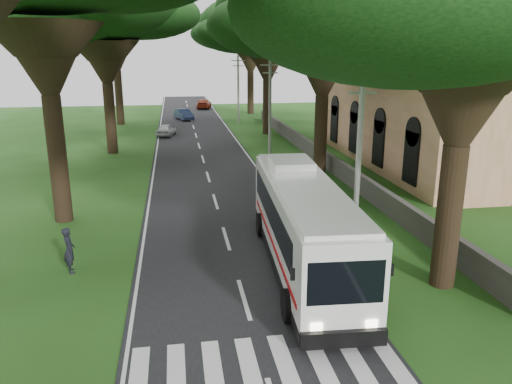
% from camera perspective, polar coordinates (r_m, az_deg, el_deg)
% --- Properties ---
extents(ground, '(140.00, 140.00, 0.00)m').
position_cam_1_polar(ground, '(16.28, -0.37, -15.45)').
color(ground, '#224915').
rests_on(ground, ground).
extents(road, '(8.00, 120.00, 0.04)m').
position_cam_1_polar(road, '(39.72, -6.00, 3.44)').
color(road, black).
rests_on(road, ground).
extents(crosswalk, '(8.00, 3.00, 0.01)m').
position_cam_1_polar(crosswalk, '(14.63, 0.92, -19.46)').
color(crosswalk, silver).
rests_on(crosswalk, ground).
extents(property_wall, '(0.35, 50.00, 1.20)m').
position_cam_1_polar(property_wall, '(40.14, 7.03, 4.40)').
color(property_wall, '#383533').
rests_on(property_wall, ground).
extents(church, '(14.00, 24.00, 11.60)m').
position_cam_1_polar(church, '(40.73, 20.49, 9.83)').
color(church, tan).
rests_on(church, ground).
extents(pole_near, '(1.60, 0.24, 8.00)m').
position_cam_1_polar(pole_near, '(21.61, 11.66, 4.08)').
color(pole_near, gray).
rests_on(pole_near, ground).
extents(pole_mid, '(1.60, 0.24, 8.00)m').
position_cam_1_polar(pole_mid, '(40.70, 1.61, 9.77)').
color(pole_mid, gray).
rests_on(pole_mid, ground).
extents(pole_far, '(1.60, 0.24, 8.00)m').
position_cam_1_polar(pole_far, '(60.39, -2.04, 11.73)').
color(pole_far, gray).
rests_on(pole_far, ground).
extents(tree_l_midb, '(13.28, 13.28, 14.82)m').
position_cam_1_polar(tree_l_midb, '(44.21, -17.24, 19.52)').
color(tree_l_midb, black).
rests_on(tree_l_midb, ground).
extents(tree_l_far, '(13.30, 13.30, 15.83)m').
position_cam_1_polar(tree_l_far, '(62.23, -16.05, 19.24)').
color(tree_l_far, black).
rests_on(tree_l_far, ground).
extents(tree_r_mida, '(14.54, 14.54, 14.25)m').
position_cam_1_polar(tree_r_mida, '(35.34, 7.89, 19.90)').
color(tree_r_mida, black).
rests_on(tree_r_mida, ground).
extents(tree_r_midb, '(13.35, 13.35, 14.14)m').
position_cam_1_polar(tree_r_midb, '(52.71, 1.33, 18.74)').
color(tree_r_midb, black).
rests_on(tree_r_midb, ground).
extents(tree_r_far, '(14.79, 14.79, 14.95)m').
position_cam_1_polar(tree_r_far, '(70.63, -0.65, 18.43)').
color(tree_r_far, black).
rests_on(tree_r_far, ground).
extents(coach_bus, '(3.37, 12.20, 3.56)m').
position_cam_1_polar(coach_bus, '(19.84, 5.40, -3.49)').
color(coach_bus, white).
rests_on(coach_bus, ground).
extents(distant_car_a, '(2.34, 3.89, 1.24)m').
position_cam_1_polar(distant_car_a, '(52.56, -10.20, 7.01)').
color(distant_car_a, silver).
rests_on(distant_car_a, road).
extents(distant_car_b, '(2.61, 4.36, 1.36)m').
position_cam_1_polar(distant_car_b, '(64.88, -8.27, 8.78)').
color(distant_car_b, navy).
rests_on(distant_car_b, road).
extents(distant_car_c, '(2.71, 5.05, 1.39)m').
position_cam_1_polar(distant_car_c, '(77.72, -5.96, 10.00)').
color(distant_car_c, '#992E16').
rests_on(distant_car_c, road).
extents(pedestrian, '(0.63, 0.78, 1.85)m').
position_cam_1_polar(pedestrian, '(21.01, -20.57, -6.23)').
color(pedestrian, black).
rests_on(pedestrian, ground).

